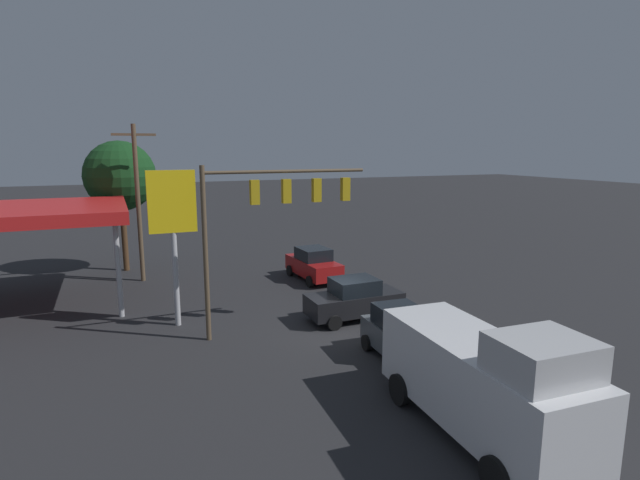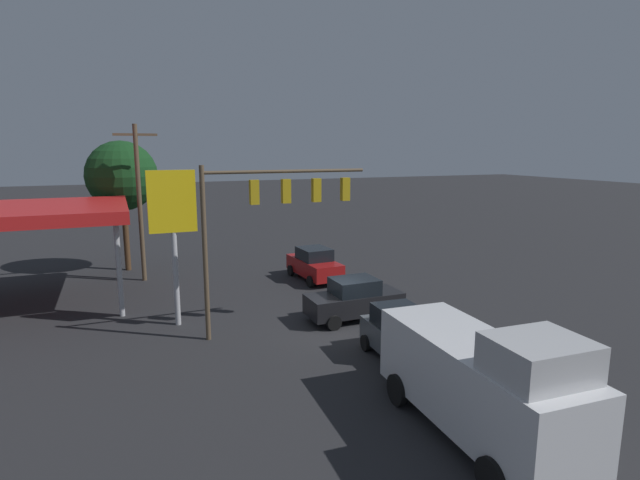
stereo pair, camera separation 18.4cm
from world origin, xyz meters
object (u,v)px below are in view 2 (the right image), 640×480
delivery_truck (481,381)px  hatchback_crossing (401,335)px  sedan_far (354,299)px  traffic_signal_assembly (271,206)px  utility_pole (139,199)px  street_tree (122,176)px  price_sign (172,213)px  sedan_waiting (314,264)px

delivery_truck → hatchback_crossing: bearing=174.1°
sedan_far → traffic_signal_assembly: bearing=-2.0°
traffic_signal_assembly → utility_pole: size_ratio=0.78×
hatchback_crossing → street_tree: 21.35m
hatchback_crossing → utility_pole: bearing=-149.1°
hatchback_crossing → street_tree: (8.97, -18.70, 5.08)m
price_sign → hatchback_crossing: bearing=135.9°
sedan_waiting → street_tree: (10.25, -6.83, 5.08)m
delivery_truck → street_tree: 25.72m
sedan_waiting → hatchback_crossing: hatchback_crossing is taller
street_tree → utility_pole: bearing=104.7°
sedan_far → price_sign: bearing=-17.8°
price_sign → delivery_truck: price_sign is taller
street_tree → traffic_signal_assembly: bearing=111.5°
utility_pole → hatchback_crossing: size_ratio=2.34×
sedan_waiting → hatchback_crossing: 11.94m
utility_pole → street_tree: utility_pole is taller
traffic_signal_assembly → price_sign: bearing=-31.2°
street_tree → price_sign: bearing=98.5°
price_sign → sedan_waiting: size_ratio=1.52×
traffic_signal_assembly → price_sign: (3.74, -2.26, -0.34)m
sedan_waiting → street_tree: bearing=-127.4°
delivery_truck → street_tree: street_tree is taller
utility_pole → sedan_waiting: size_ratio=2.02×
price_sign → street_tree: size_ratio=0.83×
sedan_waiting → street_tree: size_ratio=0.55×
delivery_truck → utility_pole: bearing=-158.0°
price_sign → delivery_truck: bearing=117.6°
delivery_truck → sedan_far: delivery_truck is taller
delivery_truck → sedan_far: size_ratio=1.56×
utility_pole → delivery_truck: (-7.36, 20.88, -3.15)m
utility_pole → delivery_truck: bearing=109.4°
utility_pole → street_tree: (0.82, -3.12, 1.19)m
sedan_waiting → traffic_signal_assembly: bearing=-37.4°
delivery_truck → traffic_signal_assembly: bearing=-162.4°
traffic_signal_assembly → sedan_far: bearing=178.5°
utility_pole → sedan_waiting: (-9.44, 3.71, -3.89)m
sedan_waiting → hatchback_crossing: bearing=-9.9°
traffic_signal_assembly → street_tree: 15.03m
delivery_truck → hatchback_crossing: (-0.80, -5.30, -0.75)m
price_sign → street_tree: street_tree is taller
delivery_truck → street_tree: (8.17, -24.00, 4.34)m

